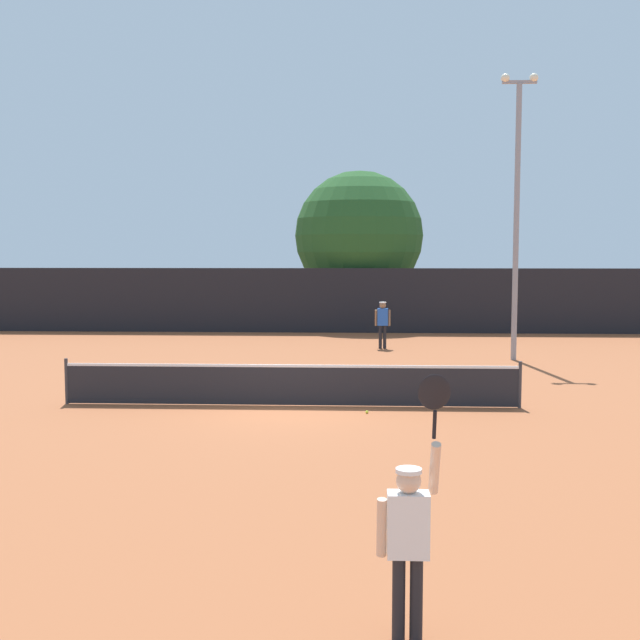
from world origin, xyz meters
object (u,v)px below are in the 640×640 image
object	(u,v)px
player_receiving	(383,320)
tennis_ball	(367,412)
large_tree	(359,236)
parked_car_near	(266,302)
parked_car_mid	(506,303)
player_serving	(409,527)
light_pole	(517,201)

from	to	relation	value
player_receiving	tennis_ball	bearing A→B (deg)	86.34
large_tree	parked_car_near	xyz separation A→B (m)	(-5.04, 5.16, -3.51)
tennis_ball	parked_car_mid	size ratio (longest dim) A/B	0.02
player_receiving	player_serving	bearing A→B (deg)	88.66
player_receiving	light_pole	bearing A→B (deg)	146.37
light_pole	parked_car_near	world-z (taller)	light_pole
player_serving	large_tree	bearing A→B (deg)	90.64
player_serving	tennis_ball	xyz separation A→B (m)	(-0.23, 10.02, -1.04)
player_serving	player_receiving	size ratio (longest dim) A/B	1.44
player_serving	player_receiving	world-z (taller)	player_serving
tennis_ball	large_tree	distance (m)	20.60
large_tree	parked_car_mid	bearing A→B (deg)	32.66
parked_car_near	parked_car_mid	xyz separation A→B (m)	(12.96, -0.08, 0.00)
player_receiving	tennis_ball	size ratio (longest dim) A/B	25.16
player_receiving	parked_car_mid	world-z (taller)	player_receiving
parked_car_near	light_pole	bearing A→B (deg)	-58.01
large_tree	parked_car_near	bearing A→B (deg)	134.37
tennis_ball	parked_car_near	distance (m)	25.83
player_serving	parked_car_near	bearing A→B (deg)	98.66
player_serving	parked_car_mid	world-z (taller)	player_serving
parked_car_near	tennis_ball	bearing A→B (deg)	-77.77
light_pole	player_receiving	bearing A→B (deg)	146.37
player_receiving	large_tree	world-z (taller)	large_tree
tennis_ball	parked_car_mid	bearing A→B (deg)	72.80
parked_car_mid	large_tree	bearing A→B (deg)	-150.90
player_receiving	light_pole	size ratio (longest dim) A/B	0.19
light_pole	parked_car_near	size ratio (longest dim) A/B	2.18
parked_car_near	parked_car_mid	distance (m)	12.96
player_receiving	light_pole	xyz separation A→B (m)	(4.20, -2.79, 4.12)
tennis_ball	large_tree	xyz separation A→B (m)	(-0.11, 20.15, 4.25)
player_serving	parked_car_mid	bearing A→B (deg)	77.87
player_receiving	parked_car_near	distance (m)	15.01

